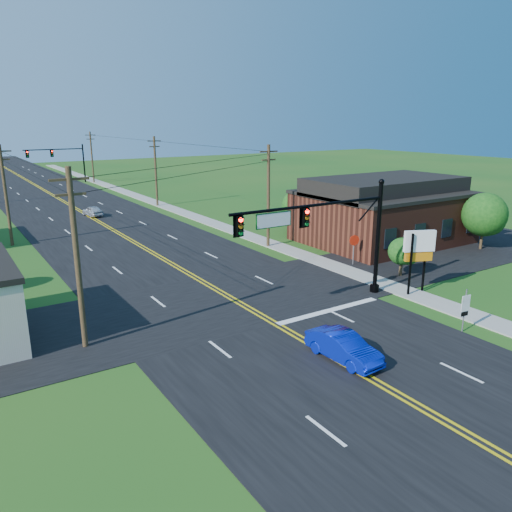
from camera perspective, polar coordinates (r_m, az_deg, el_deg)
ground at (r=23.17m, az=12.35°, el=-13.56°), size 260.00×260.00×0.00m
road_main at (r=66.59m, az=-19.69°, el=4.90°), size 16.00×220.00×0.04m
road_cross at (r=31.87m, az=-3.08°, el=-4.94°), size 70.00×10.00×0.04m
sidewalk at (r=60.63m, az=-7.71°, el=4.73°), size 2.00×160.00×0.08m
signal_mast_main at (r=29.82m, az=7.93°, el=2.98°), size 11.30×0.60×7.48m
signal_mast_far at (r=96.15m, az=-21.68°, el=10.40°), size 10.98×0.60×7.48m
brick_building at (r=48.05m, az=14.28°, el=4.43°), size 14.20×11.20×4.70m
utility_pole_left_a at (r=25.37m, az=-19.80°, el=-0.05°), size 1.80×0.28×9.00m
utility_pole_left_b at (r=49.68m, az=-26.70°, el=6.39°), size 1.80×0.28×9.00m
utility_pole_right_a at (r=44.04m, az=1.42°, el=7.06°), size 1.80×0.28×9.00m
utility_pole_right_b at (r=66.99m, az=-11.39°, el=9.62°), size 1.80×0.28×9.00m
utility_pole_right_c at (r=95.43m, az=-18.25°, el=10.78°), size 1.80×0.28×9.00m
tree_right_front at (r=47.66m, az=24.65°, el=4.32°), size 3.80×3.80×5.00m
tree_right_back at (r=51.17m, az=4.64°, el=5.77°), size 3.00×3.00×4.10m
shrub_corner at (r=37.53m, az=16.35°, el=0.51°), size 2.00×2.00×2.86m
blue_car at (r=24.27m, az=9.96°, el=-10.26°), size 1.60×4.10×1.33m
distant_car at (r=62.08m, az=-18.17°, el=4.88°), size 1.83×3.68×1.21m
route_sign at (r=28.89m, az=22.79°, el=-5.43°), size 0.60×0.12×2.41m
stop_sign at (r=39.52m, az=11.15°, el=1.43°), size 0.84×0.30×2.43m
pylon_sign at (r=33.67m, az=18.13°, el=0.88°), size 2.00×1.09×4.23m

